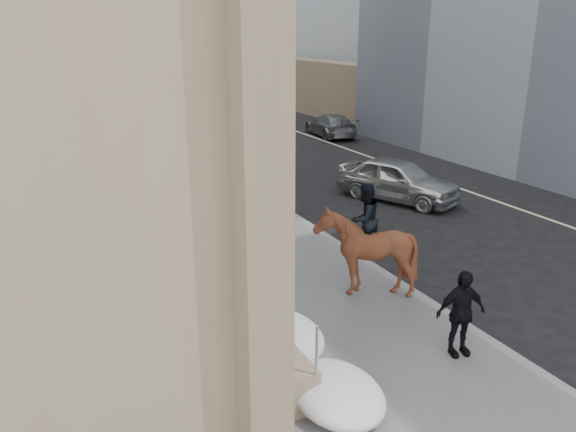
% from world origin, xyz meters
% --- Properties ---
extents(ground, '(140.00, 140.00, 0.00)m').
position_xyz_m(ground, '(0.00, 0.00, 0.00)').
color(ground, black).
rests_on(ground, ground).
extents(sidewalk, '(5.00, 80.00, 0.12)m').
position_xyz_m(sidewalk, '(0.00, 10.00, 0.06)').
color(sidewalk, '#535356').
rests_on(sidewalk, ground).
extents(curb, '(0.24, 80.00, 0.12)m').
position_xyz_m(curb, '(2.62, 10.00, 0.06)').
color(curb, slate).
rests_on(curb, ground).
extents(lane_line, '(0.15, 70.00, 0.01)m').
position_xyz_m(lane_line, '(10.50, 10.00, 0.01)').
color(lane_line, '#BFB78C').
rests_on(lane_line, ground).
extents(far_podium, '(2.00, 80.00, 4.00)m').
position_xyz_m(far_podium, '(15.50, 10.00, 2.00)').
color(far_podium, '#7D6B51').
rests_on(far_podium, ground).
extents(streetlight_mid, '(1.71, 0.24, 8.00)m').
position_xyz_m(streetlight_mid, '(2.74, 14.00, 4.58)').
color(streetlight_mid, '#2D2D30').
rests_on(streetlight_mid, ground).
extents(streetlight_far, '(1.71, 0.24, 8.00)m').
position_xyz_m(streetlight_far, '(2.74, 34.00, 4.58)').
color(streetlight_far, '#2D2D30').
rests_on(streetlight_far, ground).
extents(traffic_signal, '(4.10, 0.22, 6.00)m').
position_xyz_m(traffic_signal, '(2.07, 22.00, 4.00)').
color(traffic_signal, '#2D2D30').
rests_on(traffic_signal, ground).
extents(snow_bank, '(1.70, 18.10, 0.76)m').
position_xyz_m(snow_bank, '(-1.42, 8.11, 0.47)').
color(snow_bank, silver).
rests_on(snow_bank, sidewalk).
extents(mounted_horse_left, '(1.94, 2.56, 2.65)m').
position_xyz_m(mounted_horse_left, '(-1.49, 2.50, 1.17)').
color(mounted_horse_left, '#432B14').
rests_on(mounted_horse_left, sidewalk).
extents(mounted_horse_right, '(2.22, 2.37, 2.74)m').
position_xyz_m(mounted_horse_right, '(1.46, 1.54, 1.29)').
color(mounted_horse_right, '#502716').
rests_on(mounted_horse_right, sidewalk).
extents(pedestrian, '(1.11, 0.62, 1.78)m').
position_xyz_m(pedestrian, '(1.64, -1.57, 1.01)').
color(pedestrian, black).
rests_on(pedestrian, sidewalk).
extents(car_silver, '(3.69, 5.12, 1.62)m').
position_xyz_m(car_silver, '(7.15, 7.91, 0.81)').
color(car_silver, '#B3B7BB').
rests_on(car_silver, ground).
extents(car_grey, '(2.45, 4.88, 1.36)m').
position_xyz_m(car_grey, '(11.61, 20.80, 0.68)').
color(car_grey, slate).
rests_on(car_grey, ground).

